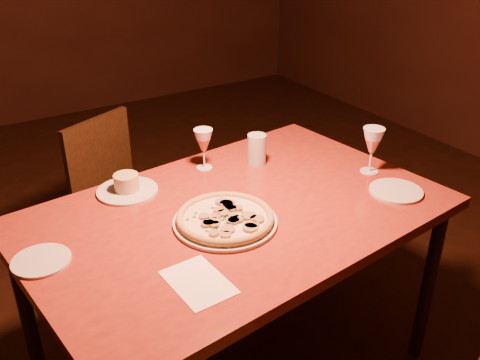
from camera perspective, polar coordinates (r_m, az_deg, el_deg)
dining_table at (r=1.93m, az=-0.43°, el=-4.94°), size 1.56×1.10×0.79m
chair_far at (r=2.72m, az=-12.64°, el=-1.31°), size 0.54×0.54×0.84m
pizza_plate at (r=1.80m, az=-1.60°, el=-4.12°), size 0.35×0.35×0.04m
ramekin_saucer at (r=2.04m, az=-11.97°, el=-0.69°), size 0.23×0.23×0.07m
wine_glass_far at (r=2.15m, az=-3.88°, el=3.31°), size 0.08×0.08×0.17m
wine_glass_right at (r=2.18m, az=13.87°, el=3.08°), size 0.09×0.09×0.19m
water_tumbler at (r=2.20m, az=1.80°, el=3.27°), size 0.08×0.08×0.13m
side_plate_left at (r=1.74m, az=-20.45°, el=-8.06°), size 0.18×0.18×0.01m
side_plate_near at (r=2.08m, az=16.30°, el=-1.14°), size 0.20×0.20×0.01m
menu_card at (r=1.56m, az=-4.48°, el=-10.80°), size 0.16×0.22×0.00m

